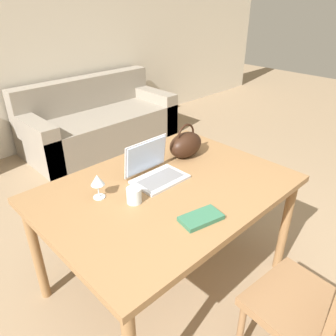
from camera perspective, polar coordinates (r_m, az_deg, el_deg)
The scene contains 8 objects.
dining_table at distance 1.97m, azimuth -0.17°, elevation -5.10°, with size 1.45×1.06×0.77m.
chair at distance 1.76m, azimuth 24.81°, elevation -21.03°, with size 0.48×0.48×0.93m.
couch at distance 4.36m, azimuth -11.88°, elevation 7.74°, with size 1.93×0.86×0.82m.
laptop at distance 2.00m, azimuth -2.54°, elevation -0.05°, with size 0.32×0.25×0.23m.
drinking_glass at distance 1.78m, azimuth -5.94°, elevation -4.75°, with size 0.08×0.08×0.09m.
wine_glass at distance 1.82m, azimuth -12.19°, elevation -2.27°, with size 0.08×0.08×0.14m.
handbag at distance 2.25m, azimuth 3.09°, elevation 4.12°, with size 0.26×0.17×0.24m.
book at distance 1.67m, azimuth 5.77°, elevation -8.66°, with size 0.23×0.16×0.02m.
Camera 1 is at (-1.00, -0.58, 1.79)m, focal length 35.00 mm.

